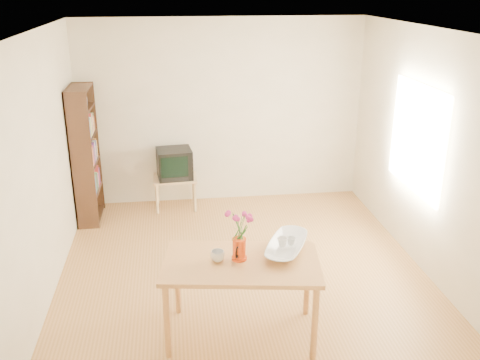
{
  "coord_description": "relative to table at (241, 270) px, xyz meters",
  "views": [
    {
      "loc": [
        -0.71,
        -5.11,
        3.04
      ],
      "look_at": [
        0.0,
        0.3,
        1.0
      ],
      "focal_mm": 40.0,
      "sensor_mm": 36.0,
      "label": 1
    }
  ],
  "objects": [
    {
      "name": "bowl",
      "position": [
        0.44,
        0.17,
        0.3
      ],
      "size": [
        0.62,
        0.62,
        0.44
      ],
      "primitive_type": "imported",
      "rotation": [
        0.0,
        0.0,
        -0.45
      ],
      "color": "white",
      "rests_on": "table"
    },
    {
      "name": "table",
      "position": [
        0.0,
        0.0,
        0.0
      ],
      "size": [
        1.46,
        0.98,
        0.75
      ],
      "rotation": [
        0.0,
        0.0,
        -0.15
      ],
      "color": "#B87A3F",
      "rests_on": "ground"
    },
    {
      "name": "room",
      "position": [
        0.19,
        1.05,
        0.64
      ],
      "size": [
        4.5,
        4.5,
        4.5
      ],
      "color": "#A36F3A",
      "rests_on": "ground"
    },
    {
      "name": "mug",
      "position": [
        -0.2,
        0.03,
        0.13
      ],
      "size": [
        0.15,
        0.15,
        0.1
      ],
      "primitive_type": "imported",
      "rotation": [
        0.0,
        0.0,
        3.46
      ],
      "color": "white",
      "rests_on": "table"
    },
    {
      "name": "flowers",
      "position": [
        -0.01,
        0.04,
        0.44
      ],
      "size": [
        0.23,
        0.23,
        0.33
      ],
      "primitive_type": null,
      "color": "#C72E7F",
      "rests_on": "pitcher"
    },
    {
      "name": "tv_stand",
      "position": [
        -0.54,
        3.02,
        -0.28
      ],
      "size": [
        0.6,
        0.45,
        0.46
      ],
      "color": "tan",
      "rests_on": "ground"
    },
    {
      "name": "television",
      "position": [
        -0.54,
        3.03,
        0.0
      ],
      "size": [
        0.51,
        0.48,
        0.41
      ],
      "rotation": [
        0.0,
        0.0,
        0.1
      ],
      "color": "black",
      "rests_on": "tv_stand"
    },
    {
      "name": "teacup_b",
      "position": [
        0.48,
        0.19,
        0.26
      ],
      "size": [
        0.09,
        0.09,
        0.06
      ],
      "primitive_type": "imported",
      "rotation": [
        0.0,
        0.0,
        2.17
      ],
      "color": "white",
      "rests_on": "bowl"
    },
    {
      "name": "teacup_a",
      "position": [
        0.4,
        0.17,
        0.26
      ],
      "size": [
        0.11,
        0.11,
        0.07
      ],
      "primitive_type": "imported",
      "rotation": [
        0.0,
        0.0,
        0.95
      ],
      "color": "white",
      "rests_on": "bowl"
    },
    {
      "name": "pitcher",
      "position": [
        -0.01,
        0.04,
        0.18
      ],
      "size": [
        0.14,
        0.21,
        0.2
      ],
      "rotation": [
        0.0,
        0.0,
        -0.36
      ],
      "color": "#D13D0C",
      "rests_on": "table"
    },
    {
      "name": "bookshelf",
      "position": [
        -1.68,
        2.8,
        0.18
      ],
      "size": [
        0.28,
        0.7,
        1.8
      ],
      "color": "black",
      "rests_on": "ground"
    }
  ]
}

